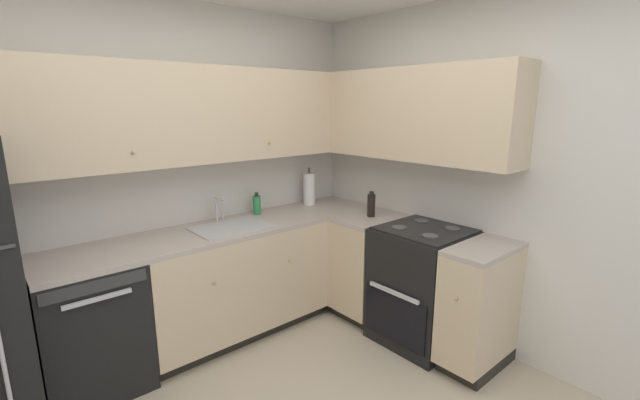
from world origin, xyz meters
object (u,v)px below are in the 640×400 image
oven_range (422,284)px  soap_bottle (257,205)px  paper_towel_roll (309,189)px  oil_bottle (371,205)px  dishwasher (90,326)px

oven_range → soap_bottle: soap_bottle is taller
paper_towel_roll → oil_bottle: bearing=-80.1°
paper_towel_roll → soap_bottle: bearing=178.0°
oven_range → soap_bottle: size_ratio=5.55×
oven_range → soap_bottle: 1.50m
soap_bottle → oil_bottle: oil_bottle is taller
soap_bottle → oil_bottle: (0.68, -0.69, 0.02)m
dishwasher → soap_bottle: bearing=7.5°
soap_bottle → paper_towel_roll: size_ratio=0.52×
dishwasher → oil_bottle: (2.06, -0.51, 0.56)m
dishwasher → paper_towel_roll: 2.04m
soap_bottle → oil_bottle: 0.97m
dishwasher → paper_towel_roll: size_ratio=2.39×
dishwasher → oil_bottle: oil_bottle is taller
dishwasher → oven_range: 2.32m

